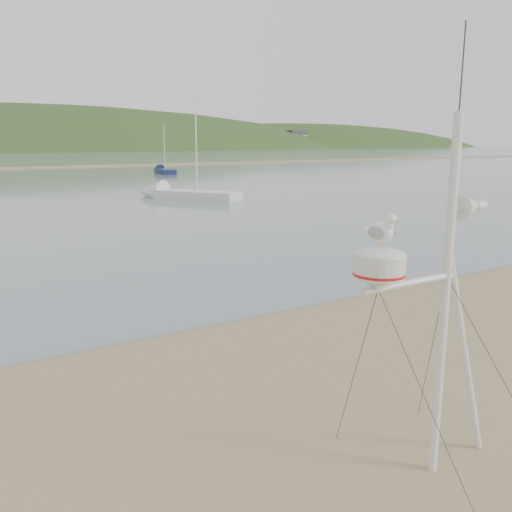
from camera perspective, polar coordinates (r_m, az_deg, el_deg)
ground at (r=6.11m, az=-17.13°, el=-23.52°), size 560.00×560.00×0.00m
mast_rig at (r=6.04m, az=18.73°, el=-11.97°), size 2.04×2.17×4.59m
sailboat_white_near at (r=34.00m, az=-8.84°, el=6.50°), size 5.18×6.73×6.89m
sailboat_blue_far at (r=60.73m, az=-9.87°, el=8.85°), size 2.03×5.61×5.51m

